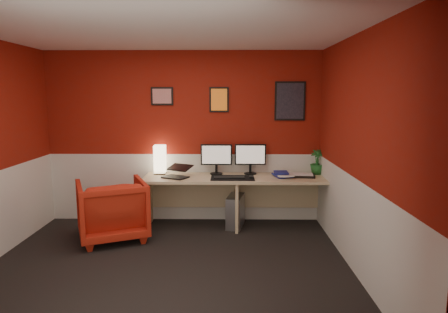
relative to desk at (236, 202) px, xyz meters
The scene contains 25 objects.
ground 1.64m from the desk, 118.84° to the right, with size 4.00×3.50×0.01m, color black.
ceiling 2.67m from the desk, 118.84° to the right, with size 4.00×3.50×0.01m, color white.
wall_back 1.23m from the desk, 155.97° to the left, with size 4.00×0.01×2.50m, color maroon.
wall_front 3.37m from the desk, 103.78° to the right, with size 4.00×0.01×2.50m, color maroon.
wall_right 2.06m from the desk, 48.88° to the right, with size 0.01×3.50×2.50m, color maroon.
wainscot_back 0.86m from the desk, 156.28° to the left, with size 4.00×0.01×1.00m, color silver.
wainscot_right 1.87m from the desk, 49.00° to the right, with size 0.01×3.50×1.00m, color silver.
desk is the anchor object (origin of this frame).
shoji_lamp 1.26m from the desk, 169.75° to the left, with size 0.16×0.16×0.40m, color #FFE5B2.
laptop 0.98m from the desk, behind, with size 0.33×0.23×0.22m, color black.
monitor_left 0.74m from the desk, 147.30° to the left, with size 0.45×0.06×0.58m, color black.
monitor_right 0.72m from the desk, 45.11° to the left, with size 0.45×0.06×0.58m, color black.
desk_mat 0.38m from the desk, 123.06° to the right, with size 0.60×0.38×0.01m, color black.
keyboard 0.41m from the desk, 134.48° to the right, with size 0.42×0.14×0.02m, color black.
mouse 0.45m from the desk, 28.88° to the right, with size 0.06×0.10×0.03m, color black.
book_bottom 0.66m from the desk, ahead, with size 0.23×0.31×0.03m, color navy.
book_middle 0.69m from the desk, ahead, with size 0.23×0.31×0.02m, color silver.
book_top 0.68m from the desk, ahead, with size 0.19×0.25×0.02m, color navy.
zen_tray 1.00m from the desk, ahead, with size 0.35×0.25×0.03m, color black.
potted_plant 1.31m from the desk, 10.40° to the left, with size 0.20×0.20×0.36m, color #19591E.
pc_tower 0.14m from the desk, 116.27° to the left, with size 0.20×0.45×0.45m, color #99999E.
armchair 1.70m from the desk, 163.77° to the right, with size 0.83×0.86×0.78m, color #B4210F.
art_left 1.86m from the desk, 162.97° to the left, with size 0.32×0.02×0.26m, color red.
art_center 1.49m from the desk, 127.24° to the left, with size 0.28×0.02×0.36m, color orange.
art_right 1.65m from the desk, 23.10° to the left, with size 0.44×0.02×0.56m, color black.
Camera 1 is at (0.67, -3.99, 1.86)m, focal length 31.43 mm.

